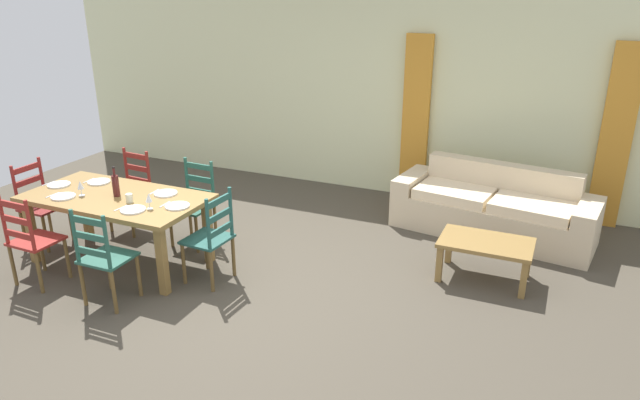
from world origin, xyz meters
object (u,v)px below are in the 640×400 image
object	(u,v)px
dining_table	(116,204)
wine_bottle	(116,185)
couch	(494,210)
coffee_table	(486,247)
wine_glass_near_left	(80,186)
dining_chair_far_right	(195,203)
coffee_cup_primary	(129,198)
dining_chair_near_right	(103,257)
wine_glass_near_right	(149,198)
dining_chair_head_east	(211,237)
dining_chair_near_left	(31,240)
dining_chair_head_west	(40,204)
dining_chair_far_left	(132,191)

from	to	relation	value
dining_table	wine_bottle	bearing A→B (deg)	15.21
couch	coffee_table	size ratio (longest dim) A/B	2.63
wine_glass_near_left	couch	bearing A→B (deg)	33.18
dining_table	couch	distance (m)	4.26
dining_chair_far_right	coffee_cup_primary	xyz separation A→B (m)	(-0.18, -0.82, 0.32)
dining_chair_near_right	wine_glass_near_right	xyz separation A→B (m)	(0.09, 0.58, 0.38)
dining_chair_near_right	dining_chair_far_right	xyz separation A→B (m)	(-0.04, 1.46, 0.00)
dining_table	dining_chair_head_east	size ratio (longest dim) A/B	1.98
dining_chair_near_right	couch	world-z (taller)	dining_chair_near_right
dining_chair_near_left	dining_chair_head_west	distance (m)	1.03
dining_table	dining_chair_far_left	distance (m)	0.92
dining_chair_head_west	wine_glass_near_left	distance (m)	0.92
dining_chair_head_west	couch	xyz separation A→B (m)	(4.65, 2.36, -0.19)
wine_glass_near_right	coffee_cup_primary	distance (m)	0.31
dining_chair_far_left	wine_glass_near_left	world-z (taller)	dining_chair_far_left
dining_chair_far_left	dining_chair_far_right	world-z (taller)	same
wine_glass_near_left	couch	xyz separation A→B (m)	(3.83, 2.51, -0.57)
dining_chair_near_left	coffee_table	xyz separation A→B (m)	(4.03, 1.88, -0.12)
dining_chair_far_left	coffee_cup_primary	world-z (taller)	dining_chair_far_left
wine_glass_near_right	couch	world-z (taller)	wine_glass_near_right
wine_glass_near_right	dining_chair_far_right	bearing A→B (deg)	98.05
dining_chair_far_left	dining_chair_head_east	distance (m)	1.77
dining_chair_head_west	wine_glass_near_left	size ratio (longest dim) A/B	5.96
dining_chair_head_west	wine_glass_near_left	bearing A→B (deg)	-10.32
dining_chair_head_east	coffee_table	distance (m)	2.71
wine_glass_near_left	dining_chair_head_west	bearing A→B (deg)	169.68
couch	coffee_table	world-z (taller)	couch
wine_glass_near_left	coffee_table	xyz separation A→B (m)	(3.92, 1.29, -0.51)
wine_bottle	wine_glass_near_left	distance (m)	0.37
wine_bottle	couch	xyz separation A→B (m)	(3.49, 2.36, -0.58)
dining_table	dining_chair_head_west	size ratio (longest dim) A/B	1.98
wine_glass_near_left	coffee_table	size ratio (longest dim) A/B	0.18
dining_chair_head_east	dining_chair_far_right	bearing A→B (deg)	134.70
dining_chair_far_right	wine_bottle	bearing A→B (deg)	-120.27
dining_chair_far_left	couch	world-z (taller)	dining_chair_far_left
wine_glass_near_right	dining_chair_head_east	bearing A→B (deg)	17.44
dining_chair_head_east	coffee_cup_primary	xyz separation A→B (m)	(-0.87, -0.12, 0.32)
dining_chair_head_west	coffee_table	bearing A→B (deg)	13.54
dining_chair_near_left	dining_chair_near_right	bearing A→B (deg)	-0.35
dining_table	dining_chair_near_left	size ratio (longest dim) A/B	1.98
dining_chair_near_left	coffee_cup_primary	xyz separation A→B (m)	(0.70, 0.64, 0.32)
dining_table	dining_chair_far_left	size ratio (longest dim) A/B	1.98
coffee_cup_primary	wine_bottle	bearing A→B (deg)	159.16
dining_chair_head_east	wine_bottle	world-z (taller)	wine_bottle
wine_glass_near_left	wine_glass_near_right	size ratio (longest dim) A/B	1.00
coffee_cup_primary	dining_chair_near_right	bearing A→B (deg)	-71.64
dining_table	dining_chair_far_right	world-z (taller)	dining_chair_far_right
dining_chair_far_right	couch	bearing A→B (deg)	28.12
dining_chair_head_west	dining_chair_near_right	bearing A→B (deg)	-24.73
dining_chair_head_east	wine_bottle	size ratio (longest dim) A/B	3.04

